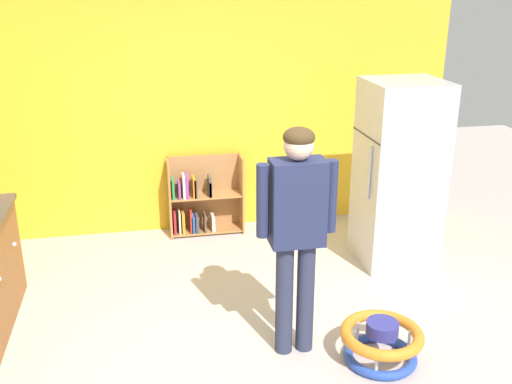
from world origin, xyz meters
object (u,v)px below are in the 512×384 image
standing_person (297,223)px  refrigerator (399,174)px  bookshelf (201,200)px  baby_walker (381,342)px

standing_person → refrigerator: bearing=43.7°
bookshelf → baby_walker: size_ratio=1.41×
refrigerator → bookshelf: size_ratio=2.09×
standing_person → baby_walker: standing_person is taller
bookshelf → standing_person: (0.44, -2.32, 0.67)m
standing_person → baby_walker: size_ratio=2.85×
refrigerator → standing_person: bearing=-136.3°
standing_person → bookshelf: bearing=100.8°
refrigerator → baby_walker: (-0.76, -1.55, -0.73)m
bookshelf → refrigerator: bearing=-29.7°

